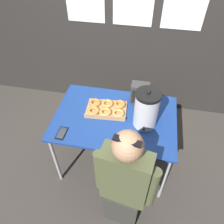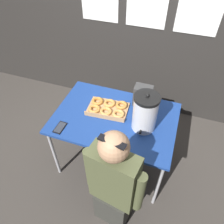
% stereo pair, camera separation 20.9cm
% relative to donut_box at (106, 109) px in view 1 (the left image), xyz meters
% --- Properties ---
extents(ground_plane, '(12.00, 12.00, 0.00)m').
position_rel_donut_box_xyz_m(ground_plane, '(0.10, -0.07, -0.77)').
color(ground_plane, '#3D3833').
extents(back_wall, '(6.00, 0.11, 2.79)m').
position_rel_donut_box_xyz_m(back_wall, '(0.10, 1.05, 0.62)').
color(back_wall, '#282623').
rests_on(back_wall, ground).
extents(folding_table, '(1.19, 0.82, 0.75)m').
position_rel_donut_box_xyz_m(folding_table, '(0.10, -0.07, -0.07)').
color(folding_table, navy).
rests_on(folding_table, ground).
extents(donut_box, '(0.42, 0.31, 0.05)m').
position_rel_donut_box_xyz_m(donut_box, '(0.00, 0.00, 0.00)').
color(donut_box, tan).
rests_on(donut_box, folding_table).
extents(coffee_urn, '(0.22, 0.25, 0.40)m').
position_rel_donut_box_xyz_m(coffee_urn, '(0.39, -0.10, 0.16)').
color(coffee_urn, silver).
rests_on(coffee_urn, folding_table).
extents(cell_phone, '(0.08, 0.15, 0.01)m').
position_rel_donut_box_xyz_m(cell_phone, '(-0.34, -0.37, -0.02)').
color(cell_phone, black).
rests_on(cell_phone, folding_table).
extents(space_heater, '(0.18, 0.13, 0.22)m').
position_rel_donut_box_xyz_m(space_heater, '(0.31, 0.19, 0.09)').
color(space_heater, '#333333').
rests_on(space_heater, folding_table).
extents(person_seated, '(0.51, 0.26, 1.25)m').
position_rel_donut_box_xyz_m(person_seated, '(0.29, -0.68, -0.17)').
color(person_seated, '#33332D').
rests_on(person_seated, ground).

